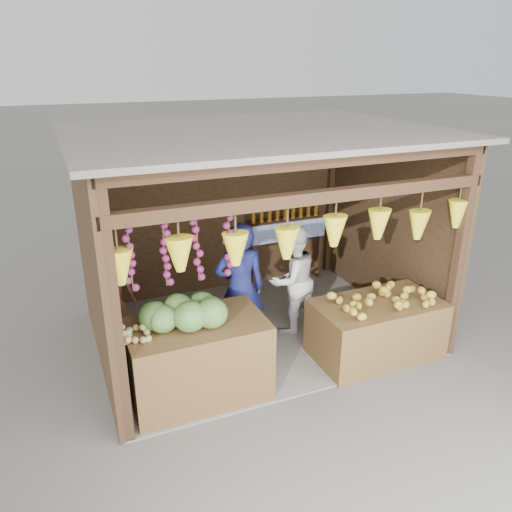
{
  "coord_description": "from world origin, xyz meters",
  "views": [
    {
      "loc": [
        -2.29,
        -5.44,
        3.41
      ],
      "look_at": [
        -0.04,
        -0.1,
        1.12
      ],
      "focal_mm": 35.0,
      "sensor_mm": 36.0,
      "label": 1
    }
  ],
  "objects_px": {
    "counter_right": "(376,329)",
    "man_standing": "(240,289)",
    "counter_left": "(198,360)",
    "woman_standing": "(292,280)",
    "vendor_seated": "(112,290)"
  },
  "relations": [
    {
      "from": "counter_right",
      "to": "man_standing",
      "type": "xyz_separation_m",
      "value": [
        -1.47,
        0.75,
        0.48
      ]
    },
    {
      "from": "counter_right",
      "to": "man_standing",
      "type": "relative_size",
      "value": 0.91
    },
    {
      "from": "counter_right",
      "to": "counter_left",
      "type": "bearing_deg",
      "value": 178.0
    },
    {
      "from": "man_standing",
      "to": "counter_right",
      "type": "bearing_deg",
      "value": 162.05
    },
    {
      "from": "counter_left",
      "to": "woman_standing",
      "type": "distance_m",
      "value": 1.82
    },
    {
      "from": "counter_left",
      "to": "counter_right",
      "type": "bearing_deg",
      "value": -2.0
    },
    {
      "from": "woman_standing",
      "to": "vendor_seated",
      "type": "height_order",
      "value": "woman_standing"
    },
    {
      "from": "counter_right",
      "to": "vendor_seated",
      "type": "xyz_separation_m",
      "value": [
        -2.9,
        1.32,
        0.48
      ]
    },
    {
      "from": "counter_left",
      "to": "vendor_seated",
      "type": "distance_m",
      "value": 1.47
    },
    {
      "from": "counter_left",
      "to": "vendor_seated",
      "type": "height_order",
      "value": "vendor_seated"
    },
    {
      "from": "counter_left",
      "to": "man_standing",
      "type": "distance_m",
      "value": 1.09
    },
    {
      "from": "counter_left",
      "to": "vendor_seated",
      "type": "relative_size",
      "value": 1.38
    },
    {
      "from": "man_standing",
      "to": "woman_standing",
      "type": "distance_m",
      "value": 0.85
    },
    {
      "from": "counter_left",
      "to": "woman_standing",
      "type": "xyz_separation_m",
      "value": [
        1.57,
        0.89,
        0.29
      ]
    },
    {
      "from": "counter_right",
      "to": "woman_standing",
      "type": "height_order",
      "value": "woman_standing"
    }
  ]
}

